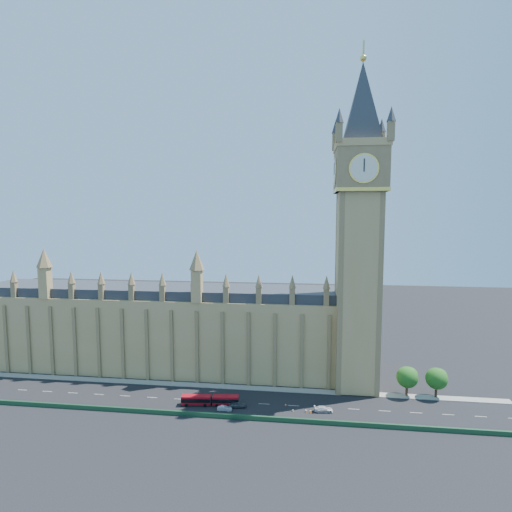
# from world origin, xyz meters

# --- Properties ---
(ground) EXTENTS (400.00, 400.00, 0.00)m
(ground) POSITION_xyz_m (0.00, 0.00, 0.00)
(ground) COLOR black
(ground) RESTS_ON ground
(palace_westminster) EXTENTS (120.00, 20.00, 28.00)m
(palace_westminster) POSITION_xyz_m (-25.00, 22.00, 13.86)
(palace_westminster) COLOR tan
(palace_westminster) RESTS_ON ground
(elizabeth_tower) EXTENTS (20.59, 20.59, 105.00)m
(elizabeth_tower) POSITION_xyz_m (38.00, 13.99, 54.56)
(elizabeth_tower) COLOR tan
(elizabeth_tower) RESTS_ON ground
(bridge_parapet) EXTENTS (160.00, 0.60, 1.20)m
(bridge_parapet) POSITION_xyz_m (0.00, -9.00, 0.60)
(bridge_parapet) COLOR #1E4C2D
(bridge_parapet) RESTS_ON ground
(kerb_north) EXTENTS (160.00, 3.00, 0.16)m
(kerb_north) POSITION_xyz_m (0.00, 9.50, 0.08)
(kerb_north) COLOR gray
(kerb_north) RESTS_ON ground
(tree_east_near) EXTENTS (6.00, 6.00, 8.50)m
(tree_east_near) POSITION_xyz_m (52.22, 10.08, 5.64)
(tree_east_near) COLOR #382619
(tree_east_near) RESTS_ON ground
(tree_east_far) EXTENTS (6.00, 6.00, 8.50)m
(tree_east_far) POSITION_xyz_m (60.22, 10.08, 5.64)
(tree_east_far) COLOR #382619
(tree_east_far) RESTS_ON ground
(red_bus) EXTENTS (15.71, 3.91, 2.64)m
(red_bus) POSITION_xyz_m (-2.52, -2.46, 1.39)
(red_bus) COLOR #A80B17
(red_bus) RESTS_ON ground
(car_grey) EXTENTS (4.75, 2.25, 1.57)m
(car_grey) POSITION_xyz_m (5.03, -2.80, 0.79)
(car_grey) COLOR #42454A
(car_grey) RESTS_ON ground
(car_silver) EXTENTS (3.91, 1.51, 1.27)m
(car_silver) POSITION_xyz_m (2.00, -5.09, 0.63)
(car_silver) COLOR #B9BCC1
(car_silver) RESTS_ON ground
(car_white) EXTENTS (5.17, 2.60, 1.44)m
(car_white) POSITION_xyz_m (27.99, -2.47, 0.72)
(car_white) COLOR silver
(car_white) RESTS_ON ground
(cone_a) EXTENTS (0.49, 0.49, 0.76)m
(cone_a) POSITION_xyz_m (23.42, -3.20, 0.37)
(cone_a) COLOR black
(cone_a) RESTS_ON ground
(cone_b) EXTENTS (0.64, 0.64, 0.80)m
(cone_b) POSITION_xyz_m (24.55, -3.46, 0.40)
(cone_b) COLOR black
(cone_b) RESTS_ON ground
(cone_c) EXTENTS (0.45, 0.45, 0.69)m
(cone_c) POSITION_xyz_m (19.93, -3.39, 0.34)
(cone_c) COLOR black
(cone_c) RESTS_ON ground
(cone_d) EXTENTS (0.41, 0.41, 0.63)m
(cone_d) POSITION_xyz_m (17.93, -0.46, 0.31)
(cone_d) COLOR black
(cone_d) RESTS_ON ground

